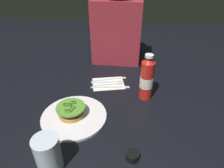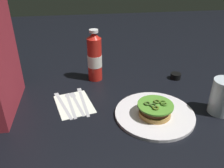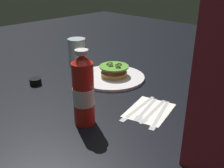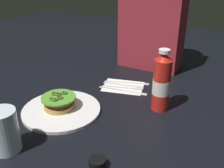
{
  "view_description": "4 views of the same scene",
  "coord_description": "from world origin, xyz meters",
  "px_view_note": "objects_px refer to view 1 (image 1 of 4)",
  "views": [
    {
      "loc": [
        0.14,
        -0.67,
        0.62
      ],
      "look_at": [
        0.03,
        0.17,
        0.06
      ],
      "focal_mm": 31.86,
      "sensor_mm": 36.0,
      "label": 1
    },
    {
      "loc": [
        -0.81,
        0.23,
        0.54
      ],
      "look_at": [
        0.06,
        0.11,
        0.05
      ],
      "focal_mm": 38.52,
      "sensor_mm": 36.0,
      "label": 2
    },
    {
      "loc": [
        0.66,
        0.73,
        0.45
      ],
      "look_at": [
        0.05,
        0.13,
        0.07
      ],
      "focal_mm": 42.34,
      "sensor_mm": 36.0,
      "label": 3
    },
    {
      "loc": [
        0.45,
        -0.68,
        0.53
      ],
      "look_at": [
        0.03,
        0.12,
        0.09
      ],
      "focal_mm": 42.22,
      "sensor_mm": 36.0,
      "label": 4
    }
  ],
  "objects_px": {
    "butter_knife": "(111,79)",
    "napkin": "(107,83)",
    "ketchup_bottle": "(147,79)",
    "water_glass": "(48,154)",
    "diner_person": "(116,21)",
    "steak_knife": "(113,87)",
    "condiment_cup": "(132,156)",
    "fork_utensil": "(111,84)",
    "spoon_utensil": "(112,81)",
    "burger_sandwich": "(71,111)",
    "dinner_plate": "(74,116)"
  },
  "relations": [
    {
      "from": "steak_knife",
      "to": "fork_utensil",
      "type": "relative_size",
      "value": 1.18
    },
    {
      "from": "ketchup_bottle",
      "to": "water_glass",
      "type": "bearing_deg",
      "value": -126.58
    },
    {
      "from": "ketchup_bottle",
      "to": "diner_person",
      "type": "relative_size",
      "value": 0.41
    },
    {
      "from": "burger_sandwich",
      "to": "ketchup_bottle",
      "type": "distance_m",
      "value": 0.39
    },
    {
      "from": "dinner_plate",
      "to": "steak_knife",
      "type": "relative_size",
      "value": 1.39
    },
    {
      "from": "dinner_plate",
      "to": "spoon_utensil",
      "type": "distance_m",
      "value": 0.34
    },
    {
      "from": "ketchup_bottle",
      "to": "butter_knife",
      "type": "xyz_separation_m",
      "value": [
        -0.19,
        0.15,
        -0.1
      ]
    },
    {
      "from": "water_glass",
      "to": "spoon_utensil",
      "type": "distance_m",
      "value": 0.59
    },
    {
      "from": "water_glass",
      "to": "fork_utensil",
      "type": "bearing_deg",
      "value": 75.24
    },
    {
      "from": "dinner_plate",
      "to": "burger_sandwich",
      "type": "distance_m",
      "value": 0.03
    },
    {
      "from": "ketchup_bottle",
      "to": "steak_knife",
      "type": "height_order",
      "value": "ketchup_bottle"
    },
    {
      "from": "burger_sandwich",
      "to": "butter_knife",
      "type": "relative_size",
      "value": 0.65
    },
    {
      "from": "burger_sandwich",
      "to": "fork_utensil",
      "type": "height_order",
      "value": "burger_sandwich"
    },
    {
      "from": "condiment_cup",
      "to": "steak_knife",
      "type": "bearing_deg",
      "value": 105.48
    },
    {
      "from": "steak_knife",
      "to": "fork_utensil",
      "type": "distance_m",
      "value": 0.03
    },
    {
      "from": "ketchup_bottle",
      "to": "spoon_utensil",
      "type": "distance_m",
      "value": 0.24
    },
    {
      "from": "condiment_cup",
      "to": "spoon_utensil",
      "type": "bearing_deg",
      "value": 105.04
    },
    {
      "from": "diner_person",
      "to": "water_glass",
      "type": "bearing_deg",
      "value": -99.41
    },
    {
      "from": "ketchup_bottle",
      "to": "butter_knife",
      "type": "relative_size",
      "value": 1.2
    },
    {
      "from": "steak_knife",
      "to": "butter_knife",
      "type": "xyz_separation_m",
      "value": [
        -0.02,
        0.08,
        -0.0
      ]
    },
    {
      "from": "burger_sandwich",
      "to": "fork_utensil",
      "type": "distance_m",
      "value": 0.32
    },
    {
      "from": "condiment_cup",
      "to": "diner_person",
      "type": "xyz_separation_m",
      "value": [
        -0.14,
        0.77,
        0.26
      ]
    },
    {
      "from": "dinner_plate",
      "to": "fork_utensil",
      "type": "distance_m",
      "value": 0.32
    },
    {
      "from": "steak_knife",
      "to": "spoon_utensil",
      "type": "relative_size",
      "value": 1.14
    },
    {
      "from": "napkin",
      "to": "steak_knife",
      "type": "relative_size",
      "value": 0.83
    },
    {
      "from": "burger_sandwich",
      "to": "spoon_utensil",
      "type": "bearing_deg",
      "value": 64.62
    },
    {
      "from": "fork_utensil",
      "to": "butter_knife",
      "type": "height_order",
      "value": "same"
    },
    {
      "from": "butter_knife",
      "to": "diner_person",
      "type": "bearing_deg",
      "value": 89.25
    },
    {
      "from": "spoon_utensil",
      "to": "diner_person",
      "type": "height_order",
      "value": "diner_person"
    },
    {
      "from": "dinner_plate",
      "to": "butter_knife",
      "type": "distance_m",
      "value": 0.37
    },
    {
      "from": "water_glass",
      "to": "diner_person",
      "type": "height_order",
      "value": "diner_person"
    },
    {
      "from": "water_glass",
      "to": "butter_knife",
      "type": "bearing_deg",
      "value": 77.13
    },
    {
      "from": "burger_sandwich",
      "to": "napkin",
      "type": "xyz_separation_m",
      "value": [
        0.12,
        0.29,
        -0.03
      ]
    },
    {
      "from": "fork_utensil",
      "to": "diner_person",
      "type": "bearing_deg",
      "value": 90.57
    },
    {
      "from": "water_glass",
      "to": "diner_person",
      "type": "relative_size",
      "value": 0.23
    },
    {
      "from": "condiment_cup",
      "to": "napkin",
      "type": "bearing_deg",
      "value": 108.37
    },
    {
      "from": "butter_knife",
      "to": "napkin",
      "type": "bearing_deg",
      "value": -107.49
    },
    {
      "from": "napkin",
      "to": "diner_person",
      "type": "height_order",
      "value": "diner_person"
    },
    {
      "from": "ketchup_bottle",
      "to": "diner_person",
      "type": "bearing_deg",
      "value": 115.99
    },
    {
      "from": "dinner_plate",
      "to": "fork_utensil",
      "type": "bearing_deg",
      "value": 65.58
    },
    {
      "from": "spoon_utensil",
      "to": "ketchup_bottle",
      "type": "bearing_deg",
      "value": -33.06
    },
    {
      "from": "burger_sandwich",
      "to": "diner_person",
      "type": "relative_size",
      "value": 0.22
    },
    {
      "from": "spoon_utensil",
      "to": "steak_knife",
      "type": "bearing_deg",
      "value": -78.75
    },
    {
      "from": "butter_knife",
      "to": "ketchup_bottle",
      "type": "bearing_deg",
      "value": -37.36
    },
    {
      "from": "steak_knife",
      "to": "dinner_plate",
      "type": "bearing_deg",
      "value": -119.14
    },
    {
      "from": "butter_knife",
      "to": "diner_person",
      "type": "height_order",
      "value": "diner_person"
    },
    {
      "from": "ketchup_bottle",
      "to": "dinner_plate",
      "type": "bearing_deg",
      "value": -148.54
    },
    {
      "from": "steak_knife",
      "to": "water_glass",
      "type": "bearing_deg",
      "value": -107.04
    },
    {
      "from": "butter_knife",
      "to": "diner_person",
      "type": "distance_m",
      "value": 0.36
    },
    {
      "from": "burger_sandwich",
      "to": "water_glass",
      "type": "height_order",
      "value": "water_glass"
    }
  ]
}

